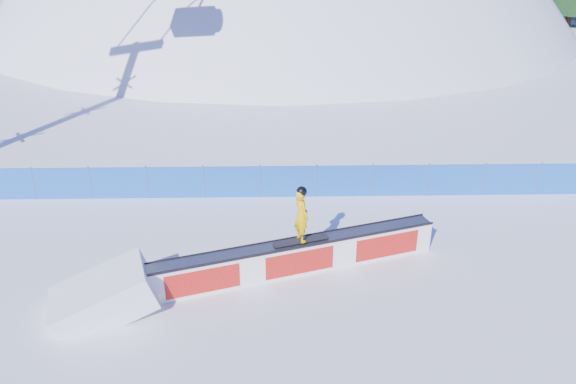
{
  "coord_description": "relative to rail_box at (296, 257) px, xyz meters",
  "views": [
    {
      "loc": [
        -0.41,
        -13.65,
        8.92
      ],
      "look_at": [
        -0.07,
        2.14,
        1.33
      ],
      "focal_mm": 35.0,
      "sensor_mm": 36.0,
      "label": 1
    }
  ],
  "objects": [
    {
      "name": "snow_ramp",
      "position": [
        -4.94,
        -1.61,
        -0.49
      ],
      "size": [
        3.04,
        2.4,
        1.66
      ],
      "primitive_type": null,
      "rotation": [
        0.0,
        -0.31,
        0.31
      ],
      "color": "white",
      "rests_on": "ground"
    },
    {
      "name": "ground",
      "position": [
        -0.12,
        0.33,
        -0.49
      ],
      "size": [
        160.0,
        160.0,
        0.0
      ],
      "primitive_type": "plane",
      "color": "white",
      "rests_on": "ground"
    },
    {
      "name": "snow_hill",
      "position": [
        -0.12,
        42.33,
        -18.49
      ],
      "size": [
        64.0,
        64.0,
        64.0
      ],
      "color": "white",
      "rests_on": "ground"
    },
    {
      "name": "safety_fence",
      "position": [
        -0.12,
        4.83,
        0.11
      ],
      "size": [
        22.05,
        0.05,
        1.3
      ],
      "color": "blue",
      "rests_on": "ground"
    },
    {
      "name": "rail_box",
      "position": [
        0.0,
        0.0,
        0.0
      ],
      "size": [
        8.09,
        3.13,
        1.0
      ],
      "rotation": [
        0.0,
        0.0,
        0.31
      ],
      "color": "white",
      "rests_on": "ground"
    },
    {
      "name": "snowboarder",
      "position": [
        0.12,
        0.04,
        1.32
      ],
      "size": [
        1.59,
        0.76,
        1.65
      ],
      "rotation": [
        0.0,
        0.0,
        2.01
      ],
      "color": "black",
      "rests_on": "rail_box"
    }
  ]
}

